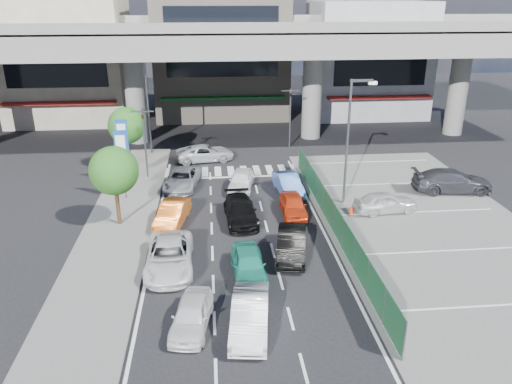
{
  "coord_description": "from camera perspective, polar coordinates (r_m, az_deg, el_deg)",
  "views": [
    {
      "loc": [
        -1.51,
        -23.3,
        12.73
      ],
      "look_at": [
        1.08,
        3.94,
        1.82
      ],
      "focal_mm": 35.0,
      "sensor_mm": 36.0,
      "label": 1
    }
  ],
  "objects": [
    {
      "name": "ground",
      "position": [
        26.59,
        -1.53,
        -6.86
      ],
      "size": [
        120.0,
        120.0,
        0.0
      ],
      "primitive_type": "plane",
      "color": "black",
      "rests_on": "ground"
    },
    {
      "name": "tree_near",
      "position": [
        29.37,
        -15.93,
        2.34
      ],
      "size": [
        2.8,
        2.8,
        4.8
      ],
      "color": "#382314",
      "rests_on": "ground"
    },
    {
      "name": "traffic_light_right",
      "position": [
        43.77,
        3.95,
        10.11
      ],
      "size": [
        1.6,
        1.24,
        5.2
      ],
      "color": "#595B60",
      "rests_on": "ground"
    },
    {
      "name": "parking_lot",
      "position": [
        30.95,
        19.0,
        -3.75
      ],
      "size": [
        12.0,
        28.0,
        0.06
      ],
      "primitive_type": "cube",
      "color": "#575755",
      "rests_on": "ground"
    },
    {
      "name": "sidewalk_left",
      "position": [
        30.59,
        -15.29,
        -3.54
      ],
      "size": [
        4.0,
        30.0,
        0.12
      ],
      "primitive_type": "cube",
      "color": "#575755",
      "rests_on": "ground"
    },
    {
      "name": "sedan_black_mid",
      "position": [
        29.8,
        -1.77,
        -2.19
      ],
      "size": [
        2.06,
        4.55,
        1.29
      ],
      "primitive_type": "imported",
      "rotation": [
        0.0,
        0.0,
        0.06
      ],
      "color": "black",
      "rests_on": "ground"
    },
    {
      "name": "street_lamp_right",
      "position": [
        31.58,
        10.79,
        6.76
      ],
      "size": [
        1.65,
        0.22,
        8.0
      ],
      "color": "#595B60",
      "rests_on": "ground"
    },
    {
      "name": "sedan_white_front_mid",
      "position": [
        34.65,
        -1.73,
        1.35
      ],
      "size": [
        2.24,
        4.07,
        1.31
      ],
      "primitive_type": "imported",
      "rotation": [
        0.0,
        0.0,
        -0.19
      ],
      "color": "white",
      "rests_on": "ground"
    },
    {
      "name": "kei_truck_front_right",
      "position": [
        34.06,
        3.69,
        0.94
      ],
      "size": [
        1.82,
        4.12,
        1.31
      ],
      "primitive_type": "imported",
      "rotation": [
        0.0,
        0.0,
        0.11
      ],
      "color": "#4A73BE",
      "rests_on": "ground"
    },
    {
      "name": "hatch_black_mid_right",
      "position": [
        25.94,
        4.07,
        -6.0
      ],
      "size": [
        2.16,
        4.32,
        1.36
      ],
      "primitive_type": "imported",
      "rotation": [
        0.0,
        0.0,
        -0.18
      ],
      "color": "black",
      "rests_on": "ground"
    },
    {
      "name": "hatch_white_back_mid",
      "position": [
        20.68,
        -0.71,
        -13.87
      ],
      "size": [
        1.98,
        4.34,
        1.38
      ],
      "primitive_type": "imported",
      "rotation": [
        0.0,
        0.0,
        -0.13
      ],
      "color": "silver",
      "rests_on": "ground"
    },
    {
      "name": "building_west",
      "position": [
        57.47,
        -20.66,
        14.19
      ],
      "size": [
        12.0,
        10.9,
        13.0
      ],
      "color": "gray",
      "rests_on": "ground"
    },
    {
      "name": "van_white_back_left",
      "position": [
        20.99,
        -7.38,
        -13.74
      ],
      "size": [
        2.02,
        3.77,
        1.22
      ],
      "primitive_type": "imported",
      "rotation": [
        0.0,
        0.0,
        -0.17
      ],
      "color": "white",
      "rests_on": "ground"
    },
    {
      "name": "signboard_far",
      "position": [
        36.15,
        -15.0,
        5.49
      ],
      "size": [
        0.8,
        0.14,
        4.7
      ],
      "color": "#595B60",
      "rests_on": "ground"
    },
    {
      "name": "street_lamp_left",
      "position": [
        42.33,
        -12.07,
        10.44
      ],
      "size": [
        1.65,
        0.22,
        8.0
      ],
      "color": "#595B60",
      "rests_on": "ground"
    },
    {
      "name": "traffic_cone",
      "position": [
        31.31,
        10.85,
        -1.89
      ],
      "size": [
        0.42,
        0.42,
        0.65
      ],
      "primitive_type": "cone",
      "rotation": [
        0.0,
        0.0,
        0.31
      ],
      "color": "red",
      "rests_on": "parking_lot"
    },
    {
      "name": "building_east",
      "position": [
        58.36,
        12.47,
        14.64
      ],
      "size": [
        12.0,
        10.9,
        12.0
      ],
      "color": "gray",
      "rests_on": "ground"
    },
    {
      "name": "crossing_wagon_silver",
      "position": [
        40.86,
        -5.85,
        4.44
      ],
      "size": [
        4.95,
        2.85,
        1.3
      ],
      "primitive_type": "imported",
      "rotation": [
        0.0,
        0.0,
        1.73
      ],
      "color": "#B8BCC0",
      "rests_on": "ground"
    },
    {
      "name": "fence_run",
      "position": [
        27.87,
        9.26,
        -3.67
      ],
      "size": [
        0.16,
        22.0,
        1.8
      ],
      "primitive_type": null,
      "color": "#1B502C",
      "rests_on": "ground"
    },
    {
      "name": "taxi_orange_left",
      "position": [
        29.79,
        -9.53,
        -2.47
      ],
      "size": [
        2.13,
        4.2,
        1.32
      ],
      "primitive_type": "imported",
      "rotation": [
        0.0,
        0.0,
        -0.19
      ],
      "color": "orange",
      "rests_on": "ground"
    },
    {
      "name": "signboard_near",
      "position": [
        33.24,
        -15.09,
        4.08
      ],
      "size": [
        0.8,
        0.14,
        4.7
      ],
      "color": "#595B60",
      "rests_on": "ground"
    },
    {
      "name": "sedan_white_mid_left",
      "position": [
        25.13,
        -9.88,
        -7.24
      ],
      "size": [
        2.4,
        5.01,
        1.38
      ],
      "primitive_type": "imported",
      "rotation": [
        0.0,
        0.0,
        0.02
      ],
      "color": "silver",
      "rests_on": "ground"
    },
    {
      "name": "taxi_teal_mid",
      "position": [
        24.18,
        -0.85,
        -8.2
      ],
      "size": [
        1.7,
        3.92,
        1.31
      ],
      "primitive_type": "imported",
      "rotation": [
        0.0,
        0.0,
        0.04
      ],
      "color": "teal",
      "rests_on": "ground"
    },
    {
      "name": "wagon_silver_front_left",
      "position": [
        35.28,
        -8.41,
        1.45
      ],
      "size": [
        2.83,
        4.82,
        1.26
      ],
      "primitive_type": "imported",
      "rotation": [
        0.0,
        0.0,
        -0.17
      ],
      "color": "gray",
      "rests_on": "ground"
    },
    {
      "name": "building_center",
      "position": [
        56.53,
        -4.05,
        16.39
      ],
      "size": [
        14.0,
        10.9,
        15.0
      ],
      "color": "gray",
      "rests_on": "ground"
    },
    {
      "name": "traffic_light_left",
      "position": [
        36.68,
        -12.73,
        7.35
      ],
      "size": [
        1.6,
        1.24,
        5.2
      ],
      "color": "#595B60",
      "rests_on": "ground"
    },
    {
      "name": "expressway",
      "position": [
        45.5,
        -3.67,
        16.71
      ],
      "size": [
        64.0,
        14.0,
        10.75
      ],
      "color": "slate",
      "rests_on": "ground"
    },
    {
      "name": "parked_sedan_dgrey",
      "position": [
        36.58,
        21.52,
        1.2
      ],
      "size": [
        5.52,
        2.71,
        1.54
      ],
      "primitive_type": "imported",
      "rotation": [
        0.0,
        0.0,
        1.46
      ],
      "color": "#323238",
      "rests_on": "parking_lot"
    },
    {
      "name": "taxi_orange_right",
      "position": [
        30.77,
        4.27,
        -1.48
      ],
      "size": [
        1.54,
        3.68,
        1.24
      ],
      "primitive_type": "imported",
      "rotation": [
        0.0,
        0.0,
        -0.02
      ],
      "color": "red",
      "rests_on": "ground"
    },
    {
      "name": "tree_far",
      "position": [
        39.44,
        -14.57,
        7.35
      ],
      "size": [
        2.8,
        2.8,
        4.8
      ],
      "color": "#382314",
      "rests_on": "ground"
    },
    {
      "name": "parked_sedan_white",
      "position": [
        31.88,
        14.56,
        -1.12
      ],
      "size": [
        4.01,
        1.95,
        1.32
      ],
      "primitive_type": "imported",
      "rotation": [
        0.0,
        0.0,
        1.68
      ],
      "color": "beige",
      "rests_on": "parking_lot"
    }
  ]
}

